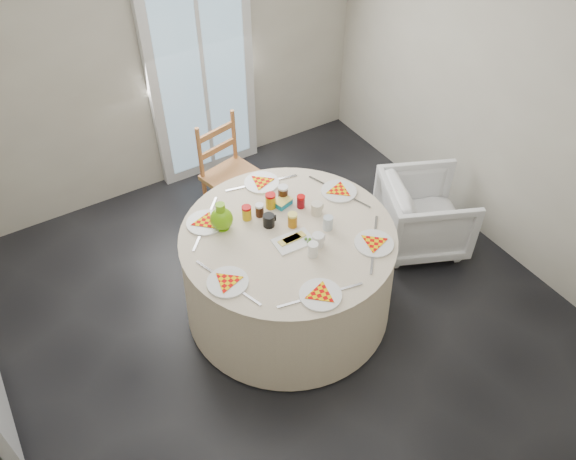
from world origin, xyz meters
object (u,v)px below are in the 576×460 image
armchair (425,208)px  green_pitcher (221,216)px  table (288,272)px  wooden_chair (233,177)px

armchair → green_pitcher: bearing=104.5°
armchair → green_pitcher: size_ratio=3.40×
table → armchair: 1.33m
green_pitcher → wooden_chair: bearing=63.6°
table → wooden_chair: bearing=83.1°
armchair → green_pitcher: (-1.69, 0.29, 0.48)m
green_pitcher → armchair: bearing=-5.3°
table → green_pitcher: 0.68m
wooden_chair → green_pitcher: green_pitcher is taller
table → wooden_chair: wooden_chair is taller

